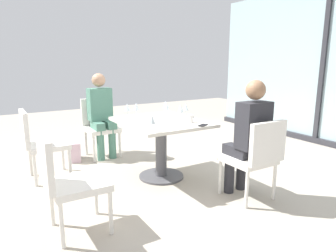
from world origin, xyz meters
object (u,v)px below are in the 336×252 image
object	(u,v)px
wine_glass_4	(152,120)
person_side_end	(101,111)
chair_front_left	(39,140)
wine_glass_0	(127,108)
wine_glass_1	(186,107)
handbag_0	(75,151)
cell_phone_on_table	(203,125)
dining_table_main	(161,136)
wine_glass_2	(181,109)
coffee_cup	(190,119)
wine_glass_6	(167,107)
wine_glass_5	(136,107)
chair_side_end	(100,123)
chair_far_right	(255,155)
chair_front_right	(66,178)
wine_glass_3	(165,105)
person_far_right	(249,134)

from	to	relation	value
wine_glass_4	person_side_end	bearing A→B (deg)	178.63
chair_front_left	wine_glass_0	size ratio (longest dim) A/B	4.70
wine_glass_1	handbag_0	size ratio (longest dim) A/B	0.62
wine_glass_0	handbag_0	world-z (taller)	wine_glass_0
cell_phone_on_table	dining_table_main	bearing A→B (deg)	-179.22
wine_glass_0	wine_glass_2	xyz separation A→B (m)	(0.44, 0.52, 0.00)
dining_table_main	wine_glass_2	xyz separation A→B (m)	(0.07, 0.24, 0.32)
dining_table_main	coffee_cup	distance (m)	0.44
wine_glass_6	wine_glass_5	bearing A→B (deg)	-118.74
chair_side_end	wine_glass_6	world-z (taller)	wine_glass_6
chair_far_right	coffee_cup	world-z (taller)	chair_far_right
chair_front_right	cell_phone_on_table	size ratio (longest dim) A/B	6.04
wine_glass_1	wine_glass_3	xyz separation A→B (m)	(-0.32, -0.12, 0.00)
wine_glass_3	handbag_0	size ratio (longest dim) A/B	0.62
dining_table_main	chair_far_right	bearing A→B (deg)	26.00
dining_table_main	person_far_right	world-z (taller)	person_far_right
wine_glass_5	chair_front_left	bearing A→B (deg)	-106.27
wine_glass_4	dining_table_main	bearing A→B (deg)	142.18
chair_far_right	person_side_end	world-z (taller)	person_side_end
wine_glass_4	wine_glass_0	bearing A→B (deg)	173.04
person_side_end	handbag_0	xyz separation A→B (m)	(-0.03, -0.42, -0.56)
coffee_cup	wine_glass_6	bearing A→B (deg)	-172.91
coffee_cup	wine_glass_4	bearing A→B (deg)	-70.57
person_side_end	cell_phone_on_table	bearing A→B (deg)	19.56
chair_front_right	person_far_right	size ratio (longest dim) A/B	0.69
chair_side_end	chair_front_right	bearing A→B (deg)	-25.44
chair_side_end	chair_front_left	distance (m)	1.14
chair_front_right	wine_glass_5	distance (m)	1.61
chair_front_right	wine_glass_3	bearing A→B (deg)	123.55
chair_front_right	wine_glass_4	size ratio (longest dim) A/B	4.70
wine_glass_5	handbag_0	bearing A→B (deg)	-144.98
chair_front_right	person_side_end	world-z (taller)	person_side_end
chair_front_left	wine_glass_0	distance (m)	1.14
chair_side_end	wine_glass_4	xyz separation A→B (m)	(1.81, -0.04, 0.37)
chair_front_right	coffee_cup	size ratio (longest dim) A/B	9.67
handbag_0	wine_glass_0	bearing A→B (deg)	44.37
wine_glass_4	wine_glass_1	bearing A→B (deg)	123.91
person_far_right	coffee_cup	xyz separation A→B (m)	(-0.67, -0.27, 0.08)
handbag_0	person_far_right	bearing A→B (deg)	45.33
wine_glass_5	cell_phone_on_table	world-z (taller)	wine_glass_5
chair_front_left	wine_glass_3	world-z (taller)	wine_glass_3
chair_front_left	wine_glass_1	world-z (taller)	wine_glass_1
chair_front_right	wine_glass_4	xyz separation A→B (m)	(-0.21, 0.92, 0.37)
wine_glass_2	wine_glass_5	size ratio (longest dim) A/B	1.00
wine_glass_3	wine_glass_4	bearing A→B (deg)	-37.78
person_side_end	person_far_right	distance (m)	2.32
wine_glass_4	coffee_cup	size ratio (longest dim) A/B	2.06
wine_glass_1	coffee_cup	size ratio (longest dim) A/B	2.06
chair_far_right	handbag_0	bearing A→B (deg)	-150.83
wine_glass_3	coffee_cup	world-z (taller)	wine_glass_3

